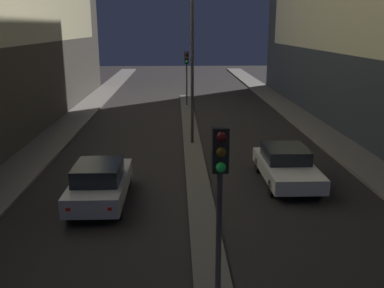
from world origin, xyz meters
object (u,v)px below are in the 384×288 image
Objects in this scene: traffic_light_near at (220,181)px; car_left_lane at (100,183)px; traffic_light_mid at (187,66)px; street_lamp at (192,17)px; car_right_lane at (286,165)px.

car_left_lane is at bearing 118.95° from traffic_light_near.
car_left_lane is (-3.56, -19.03, -2.39)m from traffic_light_mid.
street_lamp reaches higher than car_left_lane.
car_left_lane is (-3.56, 6.44, -2.39)m from traffic_light_near.
street_lamp reaches higher than traffic_light_mid.
car_left_lane is at bearing -114.74° from street_lamp.
car_left_lane is at bearing -100.60° from traffic_light_mid.
car_left_lane is 0.96× the size of car_right_lane.
street_lamp is at bearing 65.26° from car_left_lane.
street_lamp is 2.10× the size of car_left_lane.
traffic_light_near and traffic_light_mid have the same top height.
traffic_light_near is 25.47m from traffic_light_mid.
traffic_light_near is at bearing -90.00° from traffic_light_mid.
traffic_light_near is 0.93× the size of car_right_lane.
traffic_light_near is 14.56m from street_lamp.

